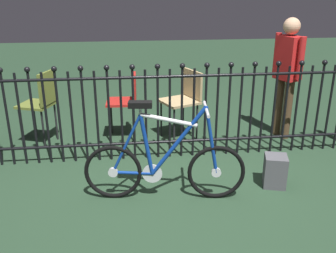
{
  "coord_description": "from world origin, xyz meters",
  "views": [
    {
      "loc": [
        -0.48,
        -3.22,
        1.86
      ],
      "look_at": [
        -0.08,
        0.21,
        0.55
      ],
      "focal_mm": 40.64,
      "sensor_mm": 36.0,
      "label": 1
    }
  ],
  "objects_px": {
    "chair_olive": "(42,100)",
    "display_crate": "(275,171)",
    "chair_tan": "(184,97)",
    "chair_red": "(127,98)",
    "person_visitor": "(287,69)",
    "bicycle": "(164,165)"
  },
  "relations": [
    {
      "from": "chair_tan",
      "to": "person_visitor",
      "type": "distance_m",
      "value": 1.29
    },
    {
      "from": "chair_tan",
      "to": "display_crate",
      "type": "distance_m",
      "value": 1.56
    },
    {
      "from": "chair_tan",
      "to": "chair_olive",
      "type": "xyz_separation_m",
      "value": [
        -1.72,
        -0.02,
        0.02
      ]
    },
    {
      "from": "chair_olive",
      "to": "person_visitor",
      "type": "relative_size",
      "value": 0.61
    },
    {
      "from": "chair_red",
      "to": "person_visitor",
      "type": "relative_size",
      "value": 0.55
    },
    {
      "from": "chair_olive",
      "to": "display_crate",
      "type": "height_order",
      "value": "chair_olive"
    },
    {
      "from": "person_visitor",
      "to": "display_crate",
      "type": "height_order",
      "value": "person_visitor"
    },
    {
      "from": "bicycle",
      "to": "display_crate",
      "type": "relative_size",
      "value": 4.62
    },
    {
      "from": "chair_red",
      "to": "person_visitor",
      "type": "xyz_separation_m",
      "value": [
        1.96,
        -0.18,
        0.36
      ]
    },
    {
      "from": "bicycle",
      "to": "person_visitor",
      "type": "relative_size",
      "value": 0.97
    },
    {
      "from": "chair_red",
      "to": "person_visitor",
      "type": "distance_m",
      "value": 2.0
    },
    {
      "from": "chair_olive",
      "to": "person_visitor",
      "type": "bearing_deg",
      "value": -1.68
    },
    {
      "from": "person_visitor",
      "to": "display_crate",
      "type": "bearing_deg",
      "value": -114.53
    },
    {
      "from": "chair_tan",
      "to": "chair_olive",
      "type": "relative_size",
      "value": 0.94
    },
    {
      "from": "bicycle",
      "to": "chair_olive",
      "type": "distance_m",
      "value": 1.96
    },
    {
      "from": "bicycle",
      "to": "chair_olive",
      "type": "relative_size",
      "value": 1.6
    },
    {
      "from": "chair_olive",
      "to": "chair_tan",
      "type": "bearing_deg",
      "value": 0.77
    },
    {
      "from": "person_visitor",
      "to": "display_crate",
      "type": "xyz_separation_m",
      "value": [
        -0.57,
        -1.24,
        -0.72
      ]
    },
    {
      "from": "chair_olive",
      "to": "person_visitor",
      "type": "xyz_separation_m",
      "value": [
        2.97,
        -0.09,
        0.31
      ]
    },
    {
      "from": "bicycle",
      "to": "chair_tan",
      "type": "relative_size",
      "value": 1.7
    },
    {
      "from": "chair_red",
      "to": "display_crate",
      "type": "bearing_deg",
      "value": -45.72
    },
    {
      "from": "chair_tan",
      "to": "chair_olive",
      "type": "height_order",
      "value": "chair_olive"
    }
  ]
}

